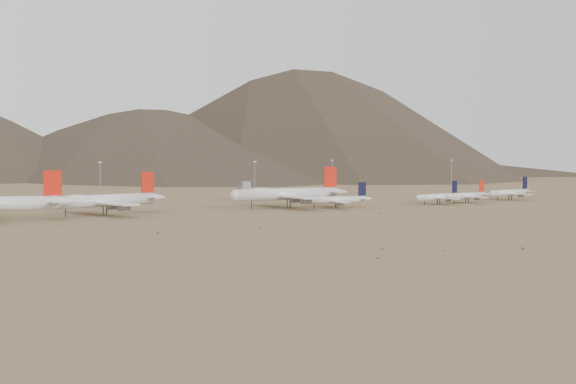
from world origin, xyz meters
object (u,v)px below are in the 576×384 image
widebody_east (287,194)px  narrowbody_a (337,200)px  narrowbody_b (439,197)px  widebody_centre (103,200)px  control_tower (245,191)px

widebody_east → narrowbody_a: size_ratio=1.76×
narrowbody_a → narrowbody_b: (72.25, 0.49, -0.20)m
widebody_east → narrowbody_a: widebody_east is taller
widebody_centre → narrowbody_b: (202.13, -11.71, -2.84)m
narrowbody_a → control_tower: (-13.37, 97.96, 0.60)m
narrowbody_a → control_tower: 98.87m
narrowbody_b → control_tower: 129.73m
widebody_centre → widebody_east: (106.10, 3.18, 0.58)m
narrowbody_b → control_tower: bearing=118.0°
widebody_centre → control_tower: 144.68m
widebody_centre → narrowbody_a: (129.87, -12.20, -2.64)m
narrowbody_b → control_tower: (-85.62, 97.46, 0.80)m
widebody_east → control_tower: (10.41, 82.57, -2.62)m
widebody_east → narrowbody_b: 97.24m
widebody_centre → narrowbody_a: widebody_centre is taller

